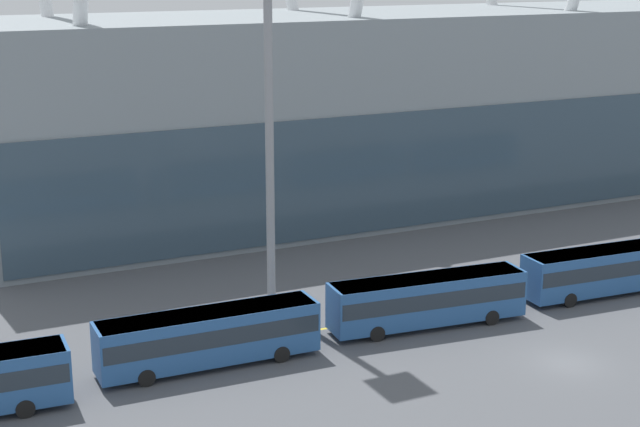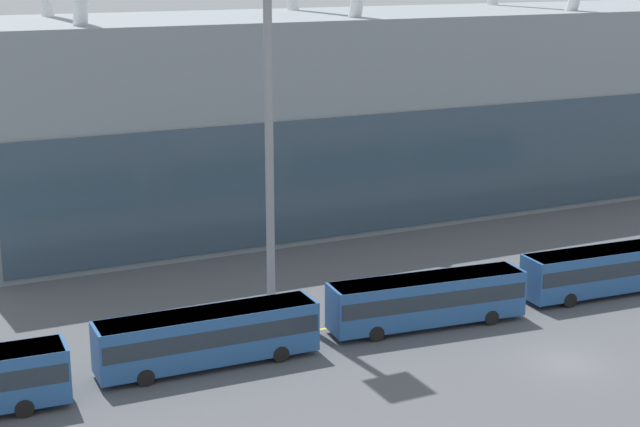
# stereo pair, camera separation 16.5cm
# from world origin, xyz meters

# --- Properties ---
(ground_plane) EXTENTS (440.00, 440.00, 0.00)m
(ground_plane) POSITION_xyz_m (0.00, 0.00, 0.00)
(ground_plane) COLOR #515459
(airliner_at_gate_far) EXTENTS (37.69, 39.77, 14.97)m
(airliner_at_gate_far) POSITION_xyz_m (-7.84, 54.95, 5.49)
(airliner_at_gate_far) COLOR silver
(airliner_at_gate_far) RESTS_ON ground_plane
(airliner_parked_remote) EXTENTS (35.26, 33.63, 12.18)m
(airliner_parked_remote) POSITION_xyz_m (43.34, 57.87, 4.39)
(airliner_parked_remote) COLOR silver
(airliner_parked_remote) RESTS_ON ground_plane
(shuttle_bus_2) EXTENTS (13.13, 3.00, 3.34)m
(shuttle_bus_2) POSITION_xyz_m (-19.13, 8.83, 1.96)
(shuttle_bus_2) COLOR #285693
(shuttle_bus_2) RESTS_ON ground_plane
(shuttle_bus_3) EXTENTS (13.26, 3.86, 3.34)m
(shuttle_bus_3) POSITION_xyz_m (-4.34, 8.68, 1.96)
(shuttle_bus_3) COLOR #285693
(shuttle_bus_3) RESTS_ON ground_plane
(shuttle_bus_4) EXTENTS (13.20, 3.42, 3.34)m
(shuttle_bus_4) POSITION_xyz_m (10.45, 8.45, 1.96)
(shuttle_bus_4) COLOR #285693
(shuttle_bus_4) RESTS_ON ground_plane
(floodlight_mast) EXTENTS (2.93, 2.93, 28.44)m
(floodlight_mast) POSITION_xyz_m (-11.92, 16.45, 19.77)
(floodlight_mast) COLOR gray
(floodlight_mast) RESTS_ON ground_plane
(lane_stripe_2) EXTENTS (10.32, 0.90, 0.01)m
(lane_stripe_2) POSITION_xyz_m (-7.31, 10.98, 0.00)
(lane_stripe_2) COLOR yellow
(lane_stripe_2) RESTS_ON ground_plane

